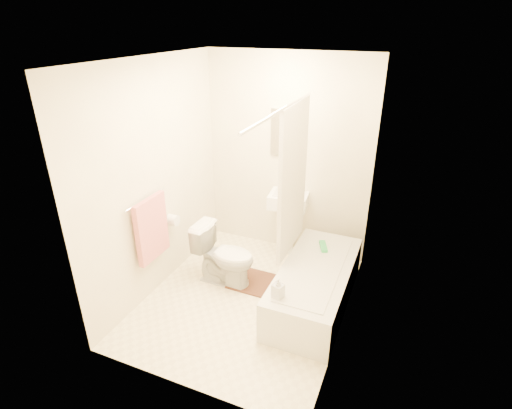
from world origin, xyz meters
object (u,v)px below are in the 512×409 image
at_px(toilet, 225,256).
at_px(sink, 288,221).
at_px(soap_bottle, 278,288).
at_px(bath_mat, 258,283).
at_px(bathtub, 315,286).

xyz_separation_m(toilet, sink, (0.44, 0.86, 0.11)).
bearing_deg(soap_bottle, sink, 105.11).
bearing_deg(bath_mat, sink, 83.83).
bearing_deg(soap_bottle, bath_mat, 125.37).
xyz_separation_m(sink, bath_mat, (-0.08, -0.76, -0.43)).
bearing_deg(sink, bathtub, -62.35).
height_order(toilet, bath_mat, toilet).
distance_m(sink, bathtub, 1.04).
relative_size(sink, bath_mat, 1.47).
relative_size(sink, soap_bottle, 4.35).
xyz_separation_m(bath_mat, soap_bottle, (0.47, -0.66, 0.52)).
height_order(bath_mat, soap_bottle, soap_bottle).
bearing_deg(bath_mat, soap_bottle, -54.63).
xyz_separation_m(toilet, bathtub, (1.02, 0.02, -0.12)).
xyz_separation_m(sink, bathtub, (0.58, -0.84, -0.23)).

